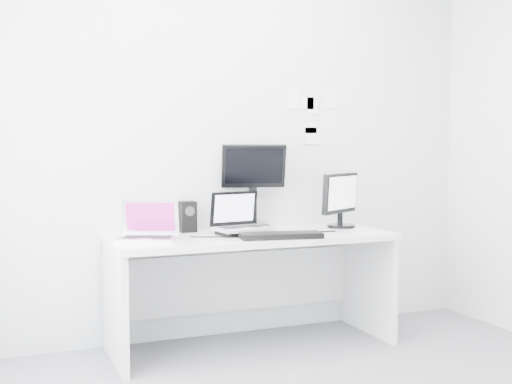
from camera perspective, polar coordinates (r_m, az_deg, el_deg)
back_wall at (r=4.48m, az=-2.02°, el=4.77°), size 3.60×0.00×3.60m
desk at (r=4.25m, az=-0.35°, el=-8.55°), size 1.80×0.70×0.73m
macbook at (r=3.93m, az=-9.43°, el=-2.36°), size 0.42×0.38×0.26m
speaker at (r=4.31m, az=-5.94°, el=-2.13°), size 0.13×0.13×0.20m
dell_laptop at (r=4.16m, az=-1.19°, el=-1.81°), size 0.37×0.31×0.28m
rear_monitor at (r=4.46m, az=-0.24°, el=0.58°), size 0.46×0.25×0.59m
samsung_monitor at (r=4.56m, az=7.40°, el=-0.64°), size 0.46×0.39×0.39m
keyboard at (r=4.01m, az=2.16°, el=-3.78°), size 0.52×0.25×0.03m
mouse at (r=4.10m, az=4.30°, el=-3.62°), size 0.11×0.09×0.03m
wall_note_0 at (r=4.66m, az=3.26°, el=8.06°), size 0.10×0.00×0.14m
wall_note_1 at (r=4.72m, az=4.91°, el=7.51°), size 0.09×0.00×0.13m
wall_note_2 at (r=4.80m, az=6.53°, el=8.04°), size 0.10×0.00×0.14m
wall_note_3 at (r=4.71m, az=4.68°, el=5.57°), size 0.11×0.00×0.08m
wall_note_4 at (r=4.70m, az=4.45°, el=7.68°), size 0.11×0.00×0.09m
wall_note_5 at (r=4.72m, az=4.91°, el=4.87°), size 0.12×0.00×0.12m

